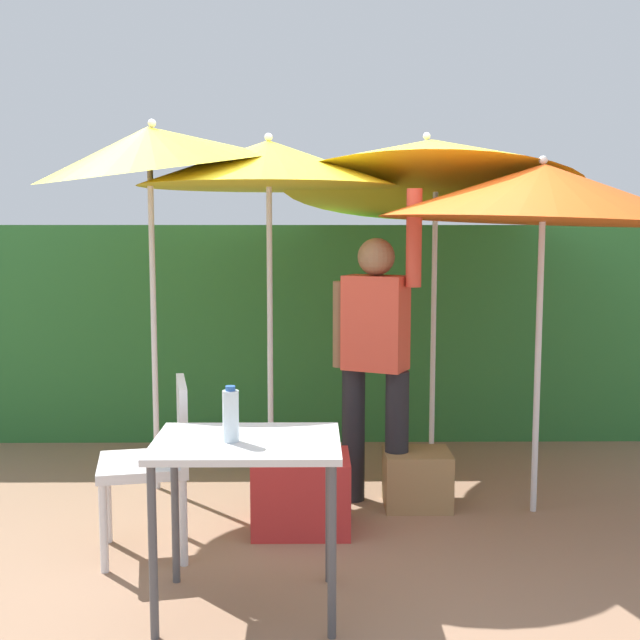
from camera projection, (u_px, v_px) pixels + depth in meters
ground_plane at (320, 512)px, 4.69m from camera, size 24.00×24.00×0.00m
hedge_row at (318, 329)px, 6.45m from camera, size 8.00×0.70×1.68m
umbrella_rainbow at (543, 193)px, 4.49m from camera, size 1.86×1.85×2.06m
umbrella_orange at (269, 164)px, 4.97m from camera, size 1.64×1.64×2.24m
umbrella_yellow at (151, 149)px, 4.85m from camera, size 1.50×1.48×2.43m
umbrella_navy at (431, 166)px, 5.34m from camera, size 2.03×2.04×2.46m
person_vendor at (376, 350)px, 4.73m from camera, size 0.53×0.36×1.88m
chair_plastic at (157, 455)px, 4.05m from camera, size 0.52×0.52×0.89m
cooler_box at (301, 493)px, 4.39m from camera, size 0.53×0.42×0.42m
crate_cardboard at (417, 479)px, 4.76m from camera, size 0.39×0.33×0.34m
folding_table at (247, 461)px, 3.43m from camera, size 0.80×0.60×0.76m
bottle_water at (231, 415)px, 3.37m from camera, size 0.07×0.07×0.24m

